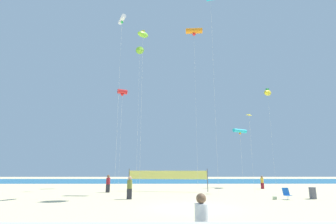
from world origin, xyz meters
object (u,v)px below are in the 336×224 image
object	(u,v)px
beach_handbag	(275,198)
kite_orange_tube	(194,31)
mother_figure	(202,223)
kite_lime_delta	(140,50)
kite_yellow_diamond	(249,116)
trash_barrel	(313,193)
kite_cyan_tube	(240,131)
kite_red_tube	(122,92)
beachgoer_mustard_shirt	(262,182)
folding_beach_chair	(287,193)
kite_lime_inflatable	(143,35)
kite_yellow_inflatable	(268,93)
beachgoer_maroon_shirt	(108,183)
beachgoer_olive_shirt	(130,187)
volleyball_net	(167,176)
kite_white_tube	(122,20)

from	to	relation	value
beach_handbag	kite_orange_tube	world-z (taller)	kite_orange_tube
mother_figure	kite_lime_delta	distance (m)	29.57
kite_yellow_diamond	trash_barrel	bearing A→B (deg)	-63.20
mother_figure	kite_lime_delta	size ratio (longest dim) A/B	0.09
kite_cyan_tube	kite_red_tube	xyz separation A→B (m)	(-16.46, -0.46, 5.47)
beachgoer_mustard_shirt	kite_red_tube	world-z (taller)	kite_red_tube
beachgoer_mustard_shirt	folding_beach_chair	world-z (taller)	beachgoer_mustard_shirt
folding_beach_chair	kite_lime_inflatable	world-z (taller)	kite_lime_inflatable
kite_yellow_inflatable	kite_lime_delta	bearing A→B (deg)	-167.76
kite_cyan_tube	mother_figure	bearing A→B (deg)	-108.74
mother_figure	beachgoer_maroon_shirt	world-z (taller)	beachgoer_maroon_shirt
beachgoer_olive_shirt	kite_red_tube	distance (m)	17.97
kite_yellow_inflatable	kite_lime_inflatable	xyz separation A→B (m)	(-17.27, -11.31, 2.87)
beachgoer_maroon_shirt	volleyball_net	xyz separation A→B (m)	(6.16, 1.20, 0.69)
kite_yellow_diamond	kite_cyan_tube	bearing A→B (deg)	81.73
kite_cyan_tube	kite_red_tube	world-z (taller)	kite_red_tube
mother_figure	beach_handbag	world-z (taller)	mother_figure
kite_white_tube	folding_beach_chair	bearing A→B (deg)	-8.29
beachgoer_olive_shirt	folding_beach_chair	distance (m)	12.67
folding_beach_chair	kite_red_tube	distance (m)	24.15
trash_barrel	kite_yellow_diamond	world-z (taller)	kite_yellow_diamond
beachgoer_mustard_shirt	kite_lime_inflatable	distance (m)	22.23
mother_figure	kite_orange_tube	world-z (taller)	kite_orange_tube
kite_cyan_tube	kite_white_tube	bearing A→B (deg)	-142.06
beachgoer_maroon_shirt	kite_cyan_tube	distance (m)	19.07
beachgoer_olive_shirt	beach_handbag	size ratio (longest dim) A/B	6.22
mother_figure	volleyball_net	distance (m)	20.87
volleyball_net	kite_red_tube	xyz separation A→B (m)	(-6.36, 5.82, 11.33)
kite_lime_inflatable	kite_cyan_tube	bearing A→B (deg)	40.21
beachgoer_mustard_shirt	beachgoer_maroon_shirt	xyz separation A→B (m)	(-17.75, -4.57, 0.11)
beachgoer_olive_shirt	kite_white_tube	size ratio (longest dim) A/B	0.10
mother_figure	trash_barrel	xyz separation A→B (m)	(10.94, 13.83, -0.46)
kite_lime_delta	kite_yellow_inflatable	world-z (taller)	kite_lime_delta
trash_barrel	kite_white_tube	size ratio (longest dim) A/B	0.05
kite_cyan_tube	kite_lime_delta	bearing A→B (deg)	-166.18
beach_handbag	kite_yellow_diamond	world-z (taller)	kite_yellow_diamond
beachgoer_olive_shirt	trash_barrel	world-z (taller)	beachgoer_olive_shirt
volleyball_net	kite_white_tube	size ratio (longest dim) A/B	0.49
beach_handbag	kite_cyan_tube	world-z (taller)	kite_cyan_tube
kite_yellow_inflatable	kite_lime_inflatable	bearing A→B (deg)	-146.78
mother_figure	folding_beach_chair	distance (m)	16.06
folding_beach_chair	kite_yellow_inflatable	size ratio (longest dim) A/B	0.06
mother_figure	beachgoer_mustard_shirt	world-z (taller)	mother_figure
trash_barrel	volleyball_net	world-z (taller)	volleyball_net
beachgoer_olive_shirt	mother_figure	bearing A→B (deg)	109.07
folding_beach_chair	kite_lime_delta	size ratio (longest dim) A/B	0.05
volleyball_net	kite_red_tube	bearing A→B (deg)	137.51
trash_barrel	volleyball_net	size ratio (longest dim) A/B	0.11
beach_handbag	kite_yellow_diamond	distance (m)	10.00
kite_yellow_inflatable	kite_lime_inflatable	world-z (taller)	kite_lime_inflatable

